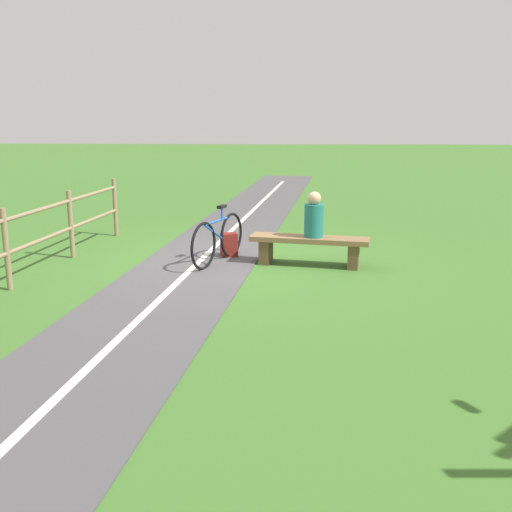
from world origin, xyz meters
name	(u,v)px	position (x,y,z in m)	size (l,w,h in m)	color
ground_plane	(229,261)	(0.00, 0.00, 0.00)	(80.00, 80.00, 0.00)	#3D6B28
paved_path	(102,356)	(0.94, 4.00, 0.01)	(1.86, 36.00, 0.02)	#4C494C
path_centre_line	(102,355)	(0.94, 4.00, 0.02)	(0.10, 32.00, 0.00)	silver
bench	(309,245)	(-1.30, 0.22, 0.33)	(1.94, 0.79, 0.47)	brown
person_seated	(314,217)	(-1.37, 0.23, 0.79)	(0.36, 0.36, 0.72)	#1E6B66
bicycle	(218,239)	(0.17, 0.13, 0.40)	(0.69, 1.60, 0.93)	black
backpack	(229,245)	(0.03, -0.29, 0.20)	(0.31, 0.30, 0.41)	maroon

